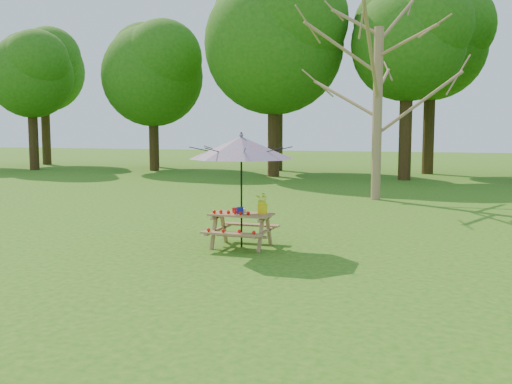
% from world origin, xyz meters
% --- Properties ---
extents(ground, '(120.00, 120.00, 0.00)m').
position_xyz_m(ground, '(0.00, 0.00, 0.00)').
color(ground, '#236112').
rests_on(ground, ground).
extents(treeline, '(60.00, 12.00, 16.00)m').
position_xyz_m(treeline, '(0.00, 22.00, 8.00)').
color(treeline, '#1E5D10').
rests_on(treeline, ground).
extents(picnic_table, '(1.20, 1.32, 0.67)m').
position_xyz_m(picnic_table, '(1.49, 4.70, 0.33)').
color(picnic_table, olive).
rests_on(picnic_table, ground).
extents(patio_umbrella, '(2.61, 2.61, 2.25)m').
position_xyz_m(patio_umbrella, '(1.49, 4.70, 1.95)').
color(patio_umbrella, black).
rests_on(patio_umbrella, ground).
extents(produce_bins, '(0.25, 0.34, 0.13)m').
position_xyz_m(produce_bins, '(1.43, 4.74, 0.72)').
color(produce_bins, red).
rests_on(produce_bins, picnic_table).
extents(tomatoes_row, '(0.77, 0.13, 0.07)m').
position_xyz_m(tomatoes_row, '(1.34, 4.52, 0.71)').
color(tomatoes_row, red).
rests_on(tomatoes_row, picnic_table).
extents(flower_bucket, '(0.31, 0.28, 0.42)m').
position_xyz_m(flower_bucket, '(1.89, 4.81, 0.89)').
color(flower_bucket, yellow).
rests_on(flower_bucket, picnic_table).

